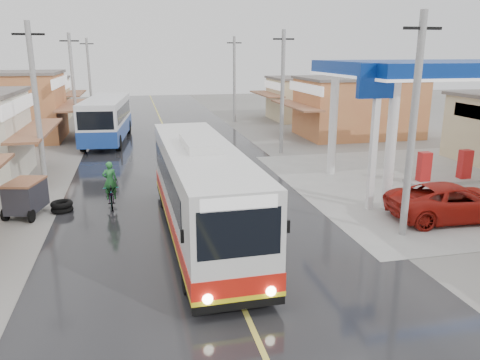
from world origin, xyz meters
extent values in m
plane|color=slate|center=(0.00, 0.00, 0.00)|extent=(120.00, 120.00, 0.00)
cube|color=black|center=(0.00, 15.00, 0.01)|extent=(12.00, 90.00, 0.02)
cube|color=#D8CC4C|center=(0.00, 15.00, 0.02)|extent=(0.15, 90.00, 0.01)
cube|color=gray|center=(13.00, 6.00, 0.01)|extent=(16.00, 16.00, 0.03)
cube|color=navy|center=(13.00, 6.00, 5.85)|extent=(12.00, 8.00, 0.70)
cube|color=white|center=(13.00, 6.00, 5.55)|extent=(12.10, 8.10, 0.12)
cylinder|color=white|center=(8.00, 9.00, 2.75)|extent=(0.44, 0.44, 5.50)
cylinder|color=white|center=(8.00, 3.00, 2.75)|extent=(0.44, 0.44, 5.50)
cube|color=gray|center=(13.00, 6.00, 0.10)|extent=(4.00, 1.20, 0.20)
cube|color=#B21919|center=(11.80, 6.00, 0.95)|extent=(0.60, 0.45, 1.50)
cube|color=#B21919|center=(14.20, 6.00, 0.95)|extent=(0.60, 0.45, 1.50)
cube|color=white|center=(7.20, 3.00, 3.00)|extent=(0.25, 0.25, 6.00)
cube|color=navy|center=(7.20, 3.00, 5.50)|extent=(1.80, 0.30, 1.40)
cube|color=silver|center=(-0.34, 1.51, 1.98)|extent=(2.64, 11.64, 2.85)
cube|color=black|center=(-0.34, 1.51, 0.45)|extent=(2.66, 11.66, 0.29)
cube|color=red|center=(-0.34, 1.51, 0.94)|extent=(2.68, 11.68, 0.53)
cube|color=yellow|center=(-0.34, 1.51, 0.62)|extent=(2.69, 11.69, 0.14)
cube|color=black|center=(-0.35, 1.99, 2.29)|extent=(2.63, 9.22, 0.97)
cube|color=black|center=(-0.23, -4.24, 2.39)|extent=(2.12, 0.16, 1.26)
cube|color=black|center=(-0.46, 7.25, 2.39)|extent=(2.12, 0.16, 1.06)
cube|color=white|center=(-0.23, -4.24, 3.16)|extent=(1.92, 0.16, 0.34)
cube|color=silver|center=(-0.34, 1.51, 3.55)|extent=(1.22, 2.92, 0.29)
cylinder|color=black|center=(-1.32, -2.57, 0.55)|extent=(0.36, 1.07, 1.06)
cylinder|color=black|center=(0.79, -2.53, 0.55)|extent=(0.36, 1.07, 1.06)
cylinder|color=black|center=(-1.47, 5.16, 0.55)|extent=(0.36, 1.07, 1.06)
cylinder|color=black|center=(0.64, 5.20, 0.55)|extent=(0.36, 1.07, 1.06)
sphere|color=#FFF2CC|center=(-1.05, -4.32, 0.74)|extent=(0.28, 0.28, 0.27)
sphere|color=#FFF2CC|center=(0.59, -4.29, 0.74)|extent=(0.28, 0.28, 0.27)
cube|color=black|center=(-1.59, -4.01, 2.34)|extent=(0.08, 0.08, 0.34)
cube|color=black|center=(1.12, -3.96, 2.34)|extent=(0.08, 0.08, 0.34)
cube|color=silver|center=(-4.58, 21.73, 1.93)|extent=(3.51, 10.02, 2.73)
cube|color=#1C409A|center=(-4.58, 21.73, 1.00)|extent=(3.56, 10.06, 1.09)
cube|color=black|center=(-4.58, 21.73, 2.31)|extent=(3.40, 8.39, 0.98)
cube|color=black|center=(-5.03, 16.89, 2.31)|extent=(2.32, 0.33, 1.20)
cylinder|color=black|center=(-6.09, 18.36, 0.57)|extent=(0.43, 1.12, 1.09)
cylinder|color=black|center=(-3.72, 18.14, 0.57)|extent=(0.43, 1.12, 1.09)
cylinder|color=black|center=(-5.44, 25.32, 0.57)|extent=(0.43, 1.12, 1.09)
cylinder|color=black|center=(-3.08, 25.10, 0.57)|extent=(0.43, 1.12, 1.09)
imported|color=#A21810|center=(9.93, 1.14, 0.74)|extent=(5.45, 2.74, 1.48)
imported|color=black|center=(-3.75, 5.92, 0.51)|extent=(0.82, 1.98, 1.02)
imported|color=#277635|center=(-3.75, 5.69, 1.24)|extent=(0.65, 0.45, 1.69)
cube|color=#26262D|center=(-7.14, 5.42, 0.84)|extent=(1.55, 2.00, 1.16)
cube|color=brown|center=(-7.14, 5.42, 1.47)|extent=(1.60, 2.06, 0.09)
cylinder|color=black|center=(-7.90, 4.96, 0.27)|extent=(0.28, 0.56, 0.53)
cylinder|color=black|center=(-7.60, 6.17, 0.27)|extent=(0.28, 0.56, 0.53)
cylinder|color=black|center=(-6.82, 4.51, 0.27)|extent=(0.23, 0.54, 0.53)
torus|color=black|center=(-5.81, 5.60, 0.12)|extent=(0.93, 0.93, 0.24)
torus|color=black|center=(-5.81, 5.60, 0.36)|extent=(0.93, 0.93, 0.24)
camera|label=1|loc=(-2.56, -14.61, 6.67)|focal=35.00mm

